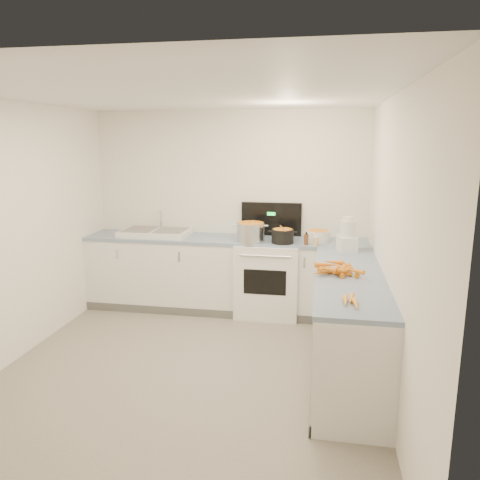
% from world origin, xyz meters
% --- Properties ---
extents(floor, '(3.50, 4.00, 0.00)m').
position_xyz_m(floor, '(0.00, 0.00, 0.00)').
color(floor, gray).
rests_on(floor, ground).
extents(ceiling, '(3.50, 4.00, 0.00)m').
position_xyz_m(ceiling, '(0.00, 0.00, 2.50)').
color(ceiling, white).
rests_on(ceiling, ground).
extents(wall_back, '(3.50, 0.00, 2.50)m').
position_xyz_m(wall_back, '(0.00, 2.00, 1.25)').
color(wall_back, white).
rests_on(wall_back, ground).
extents(wall_front, '(3.50, 0.00, 2.50)m').
position_xyz_m(wall_front, '(0.00, -2.00, 1.25)').
color(wall_front, white).
rests_on(wall_front, ground).
extents(wall_left, '(0.00, 4.00, 2.50)m').
position_xyz_m(wall_left, '(-1.75, 0.00, 1.25)').
color(wall_left, white).
rests_on(wall_left, ground).
extents(wall_right, '(0.00, 4.00, 2.50)m').
position_xyz_m(wall_right, '(1.75, 0.00, 1.25)').
color(wall_right, white).
rests_on(wall_right, ground).
extents(counter_back, '(3.50, 0.62, 0.94)m').
position_xyz_m(counter_back, '(0.00, 1.70, 0.47)').
color(counter_back, white).
rests_on(counter_back, ground).
extents(counter_right, '(0.62, 2.20, 0.94)m').
position_xyz_m(counter_right, '(1.45, 0.30, 0.47)').
color(counter_right, white).
rests_on(counter_right, ground).
extents(stove, '(0.76, 0.65, 1.36)m').
position_xyz_m(stove, '(0.55, 1.69, 0.47)').
color(stove, white).
rests_on(stove, ground).
extents(sink, '(0.86, 0.52, 0.31)m').
position_xyz_m(sink, '(-0.90, 1.70, 0.98)').
color(sink, white).
rests_on(sink, counter_back).
extents(steel_pot, '(0.44, 0.44, 0.25)m').
position_xyz_m(steel_pot, '(0.35, 1.55, 1.04)').
color(steel_pot, silver).
rests_on(steel_pot, stove).
extents(black_pot, '(0.31, 0.31, 0.19)m').
position_xyz_m(black_pot, '(0.73, 1.53, 1.01)').
color(black_pot, black).
rests_on(black_pot, stove).
extents(wooden_spoon, '(0.10, 0.35, 0.02)m').
position_xyz_m(wooden_spoon, '(0.73, 1.53, 1.12)').
color(wooden_spoon, '#AD7A47').
rests_on(wooden_spoon, black_pot).
extents(mixing_bowl, '(0.32, 0.32, 0.13)m').
position_xyz_m(mixing_bowl, '(1.14, 1.69, 1.01)').
color(mixing_bowl, white).
rests_on(mixing_bowl, counter_back).
extents(extract_bottle, '(0.05, 0.05, 0.13)m').
position_xyz_m(extract_bottle, '(1.01, 1.48, 1.00)').
color(extract_bottle, '#593319').
rests_on(extract_bottle, counter_back).
extents(spice_jar, '(0.05, 0.05, 0.09)m').
position_xyz_m(spice_jar, '(1.13, 1.46, 0.99)').
color(spice_jar, '#E5B266').
rests_on(spice_jar, counter_back).
extents(food_processor, '(0.23, 0.26, 0.38)m').
position_xyz_m(food_processor, '(1.46, 1.24, 1.10)').
color(food_processor, white).
rests_on(food_processor, counter_right).
extents(carrot_pile, '(0.45, 0.40, 0.09)m').
position_xyz_m(carrot_pile, '(1.35, 0.32, 0.98)').
color(carrot_pile, orange).
rests_on(carrot_pile, counter_right).
extents(peeled_carrots, '(0.12, 0.31, 0.04)m').
position_xyz_m(peeled_carrots, '(1.41, -0.49, 0.96)').
color(peeled_carrots, orange).
rests_on(peeled_carrots, counter_right).
extents(peelings, '(0.21, 0.22, 0.01)m').
position_xyz_m(peelings, '(-1.10, 1.71, 1.02)').
color(peelings, tan).
rests_on(peelings, sink).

